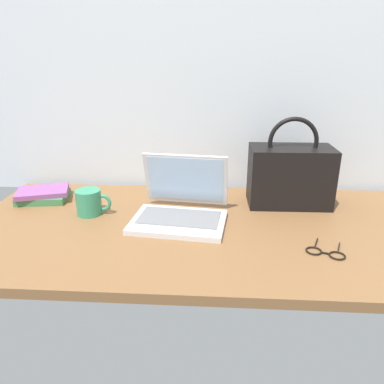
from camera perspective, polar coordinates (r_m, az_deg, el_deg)
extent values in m
cube|color=brown|center=(1.25, 2.14, -5.87)|extent=(1.60, 0.76, 0.03)
cube|color=silver|center=(1.25, -2.11, -4.63)|extent=(0.33, 0.25, 0.02)
cube|color=slate|center=(1.25, -1.98, -3.91)|extent=(0.28, 0.17, 0.00)
cube|color=silver|center=(1.33, -0.94, 1.96)|extent=(0.31, 0.10, 0.20)
cube|color=#A5C6EA|center=(1.32, -0.99, 1.95)|extent=(0.27, 0.08, 0.17)
cylinder|color=#338C66|center=(1.36, -15.60, -1.52)|extent=(0.09, 0.09, 0.09)
torus|color=#338C66|center=(1.34, -13.58, -1.59)|extent=(0.06, 0.01, 0.06)
cylinder|color=brown|center=(1.35, -15.76, 0.01)|extent=(0.08, 0.08, 0.00)
torus|color=black|center=(1.14, 18.23, -8.57)|extent=(0.06, 0.06, 0.01)
torus|color=black|center=(1.14, 21.45, -9.08)|extent=(0.06, 0.06, 0.01)
cube|color=black|center=(1.14, 19.84, -8.83)|extent=(0.02, 0.01, 0.00)
cube|color=black|center=(1.19, 18.57, -7.45)|extent=(0.03, 0.06, 0.00)
cube|color=black|center=(1.18, 21.66, -7.93)|extent=(0.03, 0.06, 0.00)
cube|color=black|center=(1.42, 14.83, 2.36)|extent=(0.30, 0.17, 0.22)
torus|color=black|center=(1.39, 15.32, 7.45)|extent=(0.18, 0.02, 0.18)
cube|color=#3F7F4C|center=(1.56, -21.91, -0.71)|extent=(0.20, 0.15, 0.03)
cube|color=#8C4C8C|center=(1.55, -22.02, 0.06)|extent=(0.22, 0.18, 0.02)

